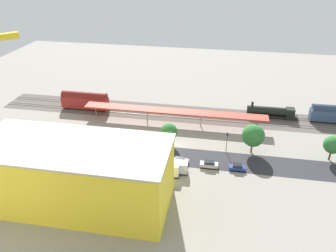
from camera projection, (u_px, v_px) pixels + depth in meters
name	position (u px, v px, depth m)	size (l,w,h in m)	color
ground_plane	(178.00, 145.00, 93.70)	(207.09, 207.09, 0.00)	gray
rail_bed	(187.00, 114.00, 111.37)	(129.43, 13.11, 0.01)	#5B544C
street_asphalt	(174.00, 156.00, 88.77)	(129.43, 9.00, 0.01)	#2D2D33
track_rails	(187.00, 114.00, 111.29)	(129.43, 7.44, 0.12)	#9E9EA8
platform_canopy_near	(174.00, 111.00, 103.14)	(57.85, 4.54, 4.62)	#C63D2D
locomotive	(273.00, 112.00, 108.23)	(16.40, 2.90, 5.08)	black
freight_coach_far	(85.00, 100.00, 113.19)	(16.46, 3.25, 6.41)	black
parked_car_0	(237.00, 167.00, 82.93)	(4.08, 1.78, 1.74)	black
parked_car_1	(209.00, 165.00, 83.92)	(4.59, 1.84, 1.85)	black
parked_car_2	(180.00, 161.00, 85.51)	(4.48, 1.96, 1.59)	black
parked_car_3	(149.00, 159.00, 86.24)	(4.63, 2.08, 1.75)	black
construction_building	(76.00, 176.00, 69.40)	(39.51, 16.38, 14.31)	yellow
construction_roof_slab	(71.00, 146.00, 65.90)	(40.11, 16.98, 0.40)	#ADA89E
box_truck_0	(168.00, 167.00, 81.68)	(9.73, 3.17, 3.15)	black
box_truck_1	(161.00, 169.00, 80.59)	(9.49, 3.02, 3.50)	black
street_tree_0	(253.00, 136.00, 88.03)	(6.09, 6.09, 8.31)	brown
street_tree_1	(169.00, 132.00, 91.84)	(4.85, 4.85, 6.70)	brown
street_tree_2	(333.00, 145.00, 85.19)	(4.72, 4.72, 6.95)	brown
traffic_light	(227.00, 139.00, 88.73)	(0.50, 0.36, 6.04)	#333333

